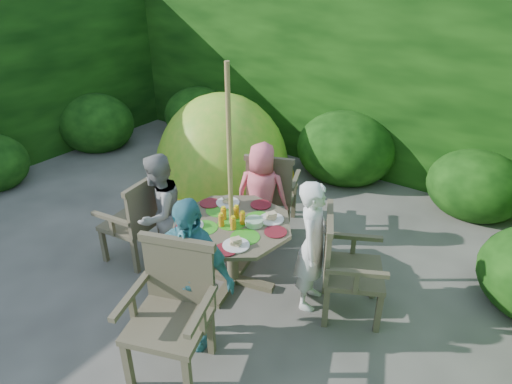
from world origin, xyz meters
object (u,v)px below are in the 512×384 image
Objects in this scene: child_front at (191,273)px; child_right at (313,246)px; patio_table at (232,233)px; dome_tent at (223,174)px; garden_chair_left at (136,219)px; garden_chair_right at (344,265)px; child_back at (262,195)px; parasol_pole at (230,185)px; garden_chair_back at (272,190)px; garden_chair_front at (173,308)px; child_left at (159,213)px.

child_right is at bearing 51.76° from child_front.
patio_table is 0.59× the size of dome_tent.
dome_tent is (-2.44, 1.68, -0.64)m from child_right.
child_right is 3.03m from dome_tent.
patio_table is at bearing 96.36° from garden_chair_left.
dome_tent reaches higher than garden_chair_left.
child_back is (-1.26, 0.53, 0.08)m from garden_chair_right.
child_back is at bearing 103.85° from parasol_pole.
garden_chair_left is 0.73× the size of child_right.
garden_chair_back is (-0.26, 1.07, -0.07)m from patio_table.
garden_chair_front is 0.43× the size of dome_tent.
garden_chair_right is 3.22m from dome_tent.
parasol_pole is at bearing 88.28° from child_right.
parasol_pole reaches higher than garden_chair_right.
child_left is 1.13m from child_front.
dome_tent reaches higher than patio_table.
garden_chair_right is at bearing 126.55° from garden_chair_back.
parasol_pole is at bearing 82.28° from child_back.
garden_chair_back is 0.39× the size of dome_tent.
patio_table is 1.55× the size of garden_chair_left.
child_left is (-0.78, -0.19, 0.05)m from patio_table.
child_front is (1.26, -0.51, 0.19)m from garden_chair_left.
parasol_pole reaches higher than garden_chair_front.
child_left is at bearing -80.83° from dome_tent.
garden_chair_left is 0.33m from child_left.
child_left is (0.29, 0.08, 0.13)m from garden_chair_left.
child_left is (-1.85, -0.43, 0.11)m from garden_chair_right.
garden_chair_front is at bearing 120.81° from garden_chair_right.
patio_table is 1.09m from garden_chair_right.
garden_chair_front is at bearing -70.88° from dome_tent.
child_front reaches higher than child_left.
garden_chair_front is at bearing 141.62° from child_right.
garden_chair_front is (-0.82, -1.30, 0.04)m from garden_chair_right.
garden_chair_front is 3.54m from dome_tent.
dome_tent is (-2.73, 1.63, -0.52)m from garden_chair_right.
child_right is 1.13m from child_back.
parasol_pole reaches higher than garden_chair_left.
child_back is at bearing 43.28° from child_right.
garden_chair_left is 1.37m from child_back.
garden_chair_left is 2.28m from dome_tent.
garden_chair_right is at bearing 135.48° from child_back.
child_front is (-0.06, 0.28, 0.13)m from garden_chair_front.
garden_chair_back is at bearing 103.47° from patio_table.
child_right reaches higher than garden_chair_left.
garden_chair_front is (1.32, -0.79, 0.06)m from garden_chair_left.
patio_table is at bearing 88.21° from child_right.
child_front reaches higher than garden_chair_front.
child_back is at bearing 80.20° from garden_chair_back.
garden_chair_back is 0.76× the size of child_left.
dome_tent reaches higher than garden_chair_back.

